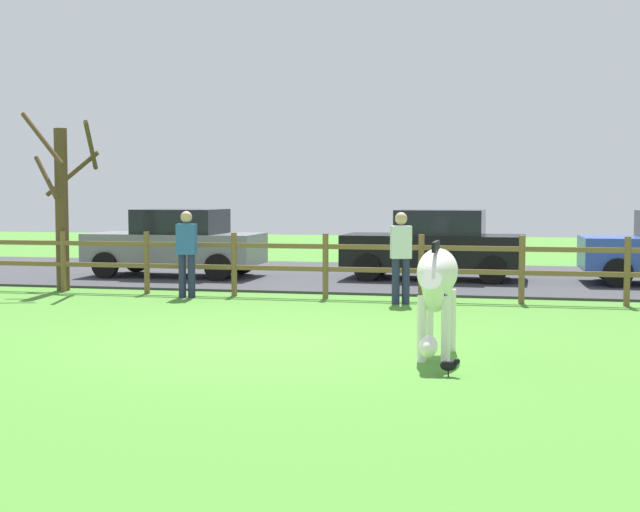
{
  "coord_description": "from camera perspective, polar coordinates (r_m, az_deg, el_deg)",
  "views": [
    {
      "loc": [
        3.34,
        -11.31,
        1.97
      ],
      "look_at": [
        0.62,
        0.94,
        1.09
      ],
      "focal_mm": 49.92,
      "sensor_mm": 36.0,
      "label": 1
    }
  ],
  "objects": [
    {
      "name": "bare_tree",
      "position": [
        18.75,
        -16.2,
        3.4
      ],
      "size": [
        1.46,
        1.46,
        3.58
      ],
      "color": "#513A23",
      "rests_on": "ground_plane"
    },
    {
      "name": "ground_plane",
      "position": [
        11.95,
        -3.91,
        -5.48
      ],
      "size": [
        60.0,
        60.0,
        0.0
      ],
      "primitive_type": "plane",
      "color": "#47842D"
    },
    {
      "name": "crow_on_grass",
      "position": [
        9.75,
        8.3,
        -6.93
      ],
      "size": [
        0.21,
        0.1,
        0.2
      ],
      "color": "black",
      "rests_on": "ground_plane"
    },
    {
      "name": "paddock_fence",
      "position": [
        16.73,
        0.36,
        -0.35
      ],
      "size": [
        21.76,
        0.11,
        1.22
      ],
      "color": "brown",
      "rests_on": "ground_plane"
    },
    {
      "name": "parked_car_grey",
      "position": [
        20.91,
        -9.19,
        0.88
      ],
      "size": [
        4.0,
        1.89,
        1.56
      ],
      "color": "slate",
      "rests_on": "parking_asphalt"
    },
    {
      "name": "zebra",
      "position": [
        10.72,
        7.5,
        -1.61
      ],
      "size": [
        0.49,
        1.93,
        1.41
      ],
      "color": "white",
      "rests_on": "ground_plane"
    },
    {
      "name": "visitor_right_of_tree",
      "position": [
        15.86,
        5.21,
        0.16
      ],
      "size": [
        0.41,
        0.31,
        1.64
      ],
      "color": "#232847",
      "rests_on": "ground_plane"
    },
    {
      "name": "parked_car_black",
      "position": [
        20.09,
        7.41,
        0.77
      ],
      "size": [
        4.04,
        1.96,
        1.56
      ],
      "color": "black",
      "rests_on": "parking_asphalt"
    },
    {
      "name": "visitor_left_of_tree",
      "position": [
        17.0,
        -8.55,
        0.39
      ],
      "size": [
        0.38,
        0.26,
        1.64
      ],
      "color": "#232847",
      "rests_on": "ground_plane"
    },
    {
      "name": "parking_asphalt",
      "position": [
        20.97,
        3.29,
        -1.31
      ],
      "size": [
        28.0,
        7.4,
        0.05
      ],
      "primitive_type": "cube",
      "color": "#38383D",
      "rests_on": "ground_plane"
    }
  ]
}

